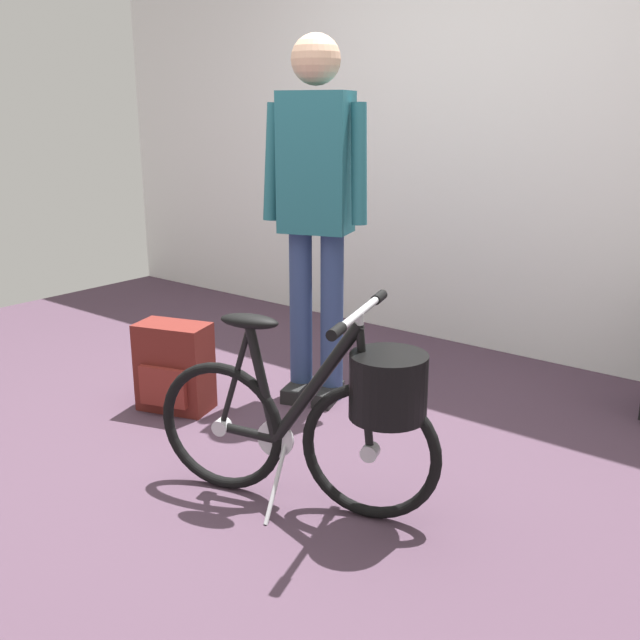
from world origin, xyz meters
TOP-DOWN VIEW (x-y plane):
  - ground_plane at (0.00, 0.00)m, footprint 6.07×6.07m
  - back_wall at (0.00, 1.92)m, footprint 6.07×0.10m
  - folding_bike_foreground at (0.49, -0.15)m, footprint 1.03×0.52m
  - visitor_near_wall at (-0.20, 0.65)m, footprint 0.51×0.35m
  - backpack_on_floor at (-0.62, 0.11)m, footprint 0.38×0.30m

SIDE VIEW (x-z plane):
  - ground_plane at x=0.00m, z-range 0.00..0.00m
  - backpack_on_floor at x=-0.62m, z-range 0.00..0.42m
  - folding_bike_foreground at x=0.49m, z-range -0.01..0.75m
  - visitor_near_wall at x=-0.20m, z-range 0.13..1.83m
  - back_wall at x=0.00m, z-range 0.00..2.85m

